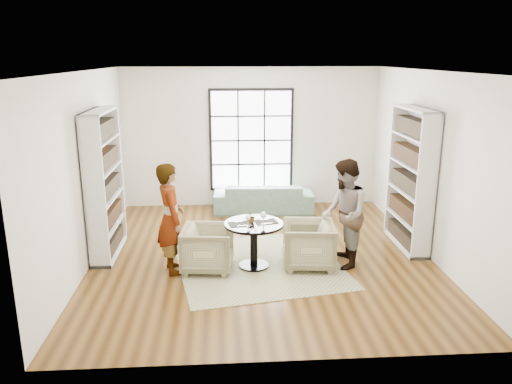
{
  "coord_description": "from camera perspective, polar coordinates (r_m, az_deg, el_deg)",
  "views": [
    {
      "loc": [
        -0.62,
        -7.74,
        3.23
      ],
      "look_at": [
        -0.07,
        0.4,
        0.99
      ],
      "focal_mm": 35.0,
      "sensor_mm": 36.0,
      "label": 1
    }
  ],
  "objects": [
    {
      "name": "person_left",
      "position": [
        7.64,
        -9.74,
        -3.0
      ],
      "size": [
        0.57,
        0.71,
        1.7
      ],
      "primitive_type": "imported",
      "rotation": [
        0.0,
        0.0,
        1.86
      ],
      "color": "gray",
      "rests_on": "ground"
    },
    {
      "name": "pedestal_table",
      "position": [
        7.77,
        -0.25,
        -4.95
      ],
      "size": [
        0.92,
        0.92,
        0.73
      ],
      "rotation": [
        0.0,
        0.0,
        0.19
      ],
      "color": "black",
      "rests_on": "ground"
    },
    {
      "name": "placemat_left",
      "position": [
        7.65,
        -1.85,
        -3.67
      ],
      "size": [
        0.38,
        0.32,
        0.01
      ],
      "primitive_type": "cube",
      "rotation": [
        0.0,
        0.0,
        0.19
      ],
      "color": "black",
      "rests_on": "pedestal_table"
    },
    {
      "name": "sofa",
      "position": [
        10.63,
        0.84,
        -0.6
      ],
      "size": [
        2.13,
        0.92,
        0.61
      ],
      "primitive_type": "imported",
      "rotation": [
        0.0,
        0.0,
        3.09
      ],
      "color": "slate",
      "rests_on": "ground"
    },
    {
      "name": "armchair_right",
      "position": [
        7.89,
        5.98,
        -6.02
      ],
      "size": [
        0.87,
        0.85,
        0.73
      ],
      "primitive_type": "imported",
      "rotation": [
        0.0,
        0.0,
        -1.66
      ],
      "color": "tan",
      "rests_on": "ground"
    },
    {
      "name": "wine_glass_right",
      "position": [
        7.59,
        0.86,
        -2.68
      ],
      "size": [
        0.09,
        0.09,
        0.2
      ],
      "color": "silver",
      "rests_on": "pedestal_table"
    },
    {
      "name": "rug",
      "position": [
        8.04,
        0.32,
        -8.28
      ],
      "size": [
        2.9,
        2.9,
        0.01
      ],
      "primitive_type": "cube",
      "rotation": [
        0.0,
        0.0,
        0.18
      ],
      "color": "tan",
      "rests_on": "ground"
    },
    {
      "name": "armchair_left",
      "position": [
        7.77,
        -5.51,
        -6.44
      ],
      "size": [
        0.84,
        0.82,
        0.7
      ],
      "primitive_type": "imported",
      "rotation": [
        0.0,
        0.0,
        1.47
      ],
      "color": "tan",
      "rests_on": "ground"
    },
    {
      "name": "wine_glass_left",
      "position": [
        7.52,
        -0.92,
        -3.02
      ],
      "size": [
        0.08,
        0.08,
        0.18
      ],
      "color": "silver",
      "rests_on": "pedestal_table"
    },
    {
      "name": "cutlery_left",
      "position": [
        7.65,
        -1.85,
        -3.63
      ],
      "size": [
        0.18,
        0.24,
        0.01
      ],
      "primitive_type": null,
      "rotation": [
        0.0,
        0.0,
        0.19
      ],
      "color": "silver",
      "rests_on": "placemat_left"
    },
    {
      "name": "room_shell",
      "position": [
        8.53,
        0.41,
        2.0
      ],
      "size": [
        6.0,
        6.01,
        6.0
      ],
      "color": "silver",
      "rests_on": "ground"
    },
    {
      "name": "placemat_right",
      "position": [
        7.75,
        1.15,
        -3.41
      ],
      "size": [
        0.38,
        0.32,
        0.01
      ],
      "primitive_type": "cube",
      "rotation": [
        0.0,
        0.0,
        0.19
      ],
      "color": "black",
      "rests_on": "pedestal_table"
    },
    {
      "name": "ground",
      "position": [
        8.41,
        0.67,
        -7.23
      ],
      "size": [
        6.0,
        6.0,
        0.0
      ],
      "primitive_type": "plane",
      "color": "brown"
    },
    {
      "name": "cutlery_right",
      "position": [
        7.75,
        1.15,
        -3.37
      ],
      "size": [
        0.18,
        0.24,
        0.01
      ],
      "primitive_type": null,
      "rotation": [
        0.0,
        0.0,
        0.19
      ],
      "color": "silver",
      "rests_on": "placemat_right"
    },
    {
      "name": "flower_centerpiece",
      "position": [
        7.71,
        -0.51,
        -2.81
      ],
      "size": [
        0.19,
        0.18,
        0.19
      ],
      "primitive_type": "imported",
      "rotation": [
        0.0,
        0.0,
        0.18
      ],
      "color": "gray",
      "rests_on": "pedestal_table"
    },
    {
      "name": "person_right",
      "position": [
        7.84,
        10.05,
        -2.5
      ],
      "size": [
        0.7,
        0.87,
        1.71
      ],
      "primitive_type": "imported",
      "rotation": [
        0.0,
        0.0,
        -1.64
      ],
      "color": "gray",
      "rests_on": "ground"
    }
  ]
}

